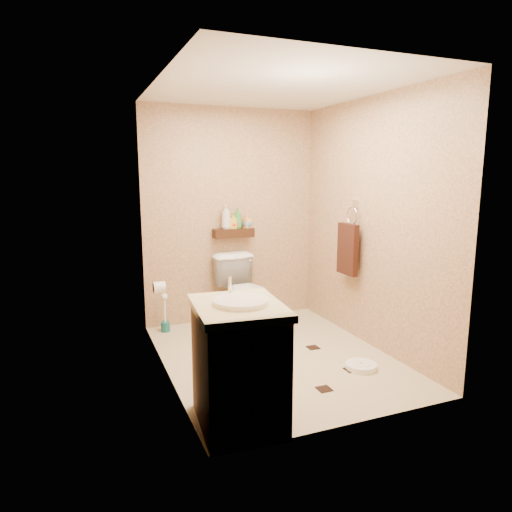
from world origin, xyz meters
name	(u,v)px	position (x,y,z in m)	size (l,w,h in m)	color
ground	(275,357)	(0.00, 0.00, 0.00)	(2.50, 2.50, 0.00)	beige
wall_back	(231,216)	(0.00, 1.25, 1.20)	(2.00, 0.04, 2.40)	tan
wall_front	(358,250)	(0.00, -1.25, 1.20)	(2.00, 0.04, 2.40)	tan
wall_left	(163,234)	(-1.00, 0.00, 1.20)	(0.04, 2.50, 2.40)	tan
wall_right	(371,224)	(1.00, 0.00, 1.20)	(0.04, 2.50, 2.40)	tan
ceiling	(278,86)	(0.00, 0.00, 2.40)	(2.00, 2.50, 0.02)	silver
wall_shelf	(234,233)	(0.00, 1.17, 1.02)	(0.46, 0.14, 0.10)	#341D0E
floor_accents	(283,358)	(0.05, -0.06, 0.00)	(1.09, 1.39, 0.01)	black
toilet	(245,293)	(0.01, 0.83, 0.40)	(0.45, 0.78, 0.80)	white
vanity	(239,363)	(-0.70, -0.95, 0.43)	(0.63, 0.74, 0.97)	brown
bathroom_scale	(361,366)	(0.58, -0.52, 0.03)	(0.33, 0.33, 0.05)	white
toilet_brush	(165,318)	(-0.82, 1.07, 0.15)	(0.10, 0.10, 0.42)	#175D5E
towel_ring	(348,247)	(0.91, 0.25, 0.95)	(0.12, 0.30, 0.76)	silver
toilet_paper	(159,287)	(-0.94, 0.65, 0.60)	(0.12, 0.11, 0.12)	white
bottle_a	(226,217)	(-0.09, 1.17, 1.21)	(0.11, 0.11, 0.27)	silver
bottle_b	(233,220)	(0.00, 1.17, 1.16)	(0.08, 0.08, 0.18)	gold
bottle_c	(235,223)	(0.01, 1.17, 1.14)	(0.10, 0.10, 0.13)	red
bottle_d	(238,218)	(0.05, 1.17, 1.18)	(0.09, 0.09, 0.23)	green
bottle_e	(247,221)	(0.16, 1.17, 1.15)	(0.07, 0.07, 0.16)	#FF9F54
bottle_f	(247,222)	(0.17, 1.17, 1.13)	(0.10, 0.10, 0.13)	#497BB8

